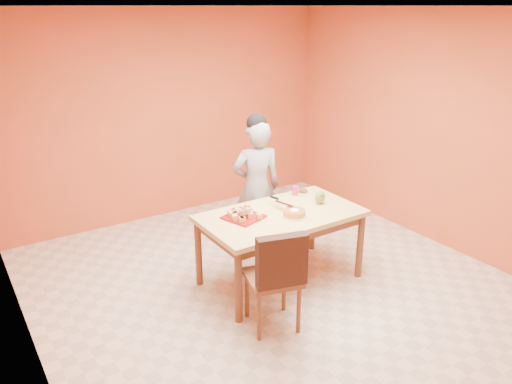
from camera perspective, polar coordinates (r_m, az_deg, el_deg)
floor at (r=5.14m, az=2.78°, el=-11.20°), size 5.00×5.00×0.00m
ceiling at (r=4.37m, az=3.42°, el=20.48°), size 5.00×5.00×0.00m
wall_back at (r=6.70m, az=-9.77°, el=8.58°), size 4.50×0.00×4.50m
wall_left at (r=3.79m, az=-25.66°, el=-2.50°), size 0.00×5.00×5.00m
wall_right at (r=6.14m, az=20.42°, el=6.52°), size 0.00×5.00×5.00m
dining_table at (r=5.02m, az=2.87°, el=-3.42°), size 1.60×0.90×0.76m
dining_chair at (r=4.38m, az=2.07°, el=-9.56°), size 0.56×0.63×0.98m
pastry_pile at (r=4.84m, az=-1.42°, el=-2.23°), size 0.30×0.30×0.10m
person at (r=5.65m, az=0.07°, el=0.53°), size 0.65×0.53×1.54m
pastry_platter at (r=4.86m, az=-1.42°, el=-2.87°), size 0.42×0.42×0.02m
red_dinner_plate at (r=4.98m, az=-1.75°, el=-2.32°), size 0.31×0.31×0.02m
white_cake_plate at (r=4.92m, az=4.38°, el=-2.73°), size 0.29×0.29×0.01m
sponge_cake at (r=4.90m, az=4.39°, el=-2.38°), size 0.24×0.24×0.05m
cake_server at (r=5.03m, az=3.24°, el=-1.36°), size 0.10×0.24×0.01m
egg_ornament at (r=5.23m, az=7.32°, el=-0.60°), size 0.14×0.12×0.14m
magenta_glass at (r=5.45m, az=4.51°, el=0.17°), size 0.09×0.09×0.10m
checker_tin at (r=5.55m, az=5.42°, el=0.11°), size 0.11×0.11×0.03m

